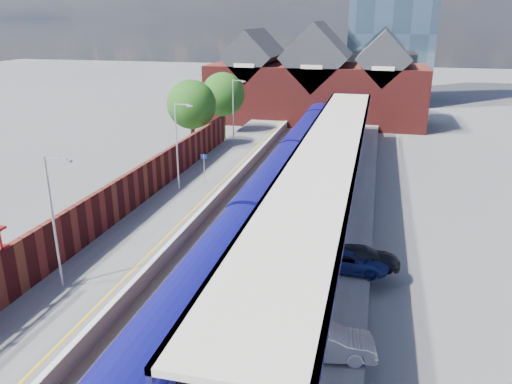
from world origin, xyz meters
TOP-DOWN VIEW (x-y plane):
  - ground at (0.00, 30.00)m, footprint 240.00×240.00m
  - ballast_bed at (0.00, 20.00)m, footprint 6.00×76.00m
  - rails at (0.00, 20.00)m, footprint 4.51×76.00m
  - left_platform at (-5.50, 20.00)m, footprint 5.00×76.00m
  - right_platform at (6.00, 20.00)m, footprint 6.00×76.00m
  - coping_left at (-3.15, 20.00)m, footprint 0.30×76.00m
  - coping_right at (3.15, 20.00)m, footprint 0.30×76.00m
  - yellow_line at (-3.75, 20.00)m, footprint 0.14×76.00m
  - train at (1.49, 29.80)m, footprint 2.88×65.91m
  - canopy at (5.48, 21.95)m, footprint 4.50×52.00m
  - lamp_post_b at (-6.36, 6.00)m, footprint 1.48×0.18m
  - lamp_post_c at (-6.36, 22.00)m, footprint 1.48×0.18m
  - lamp_post_d at (-6.36, 38.00)m, footprint 1.48×0.18m
  - platform_sign at (-5.00, 24.00)m, footprint 0.55×0.08m
  - brick_wall at (-8.10, 13.54)m, footprint 0.35×50.00m
  - station_building at (0.00, 58.00)m, footprint 30.00×12.12m
  - tree_near at (-10.35, 35.91)m, footprint 5.20×5.20m
  - tree_far at (-9.35, 43.91)m, footprint 5.20×5.20m
  - parked_car_silver at (7.29, 3.51)m, footprint 4.37×2.15m
  - parked_car_dark at (8.50, 11.79)m, footprint 4.38×2.32m
  - parked_car_blue at (7.86, 11.27)m, footprint 4.30×2.08m

SIDE VIEW (x-z plane):
  - ground at x=0.00m, z-range 0.00..0.00m
  - ballast_bed at x=0.00m, z-range 0.00..0.06m
  - rails at x=0.00m, z-range 0.05..0.19m
  - left_platform at x=-5.50m, z-range 0.00..1.00m
  - right_platform at x=6.00m, z-range 0.00..1.00m
  - yellow_line at x=-3.75m, z-range 1.00..1.01m
  - coping_left at x=-3.15m, z-range 1.00..1.05m
  - coping_right at x=3.15m, z-range 1.00..1.05m
  - parked_car_blue at x=7.86m, z-range 1.00..2.18m
  - parked_car_dark at x=8.50m, z-range 1.00..2.21m
  - parked_car_silver at x=7.29m, z-range 1.00..2.38m
  - train at x=1.49m, z-range 0.40..3.85m
  - brick_wall at x=-8.10m, z-range 0.52..4.38m
  - platform_sign at x=-5.00m, z-range 1.44..3.94m
  - lamp_post_b at x=-6.36m, z-range 1.49..8.49m
  - lamp_post_c at x=-6.36m, z-range 1.49..8.49m
  - lamp_post_d at x=-6.36m, z-range 1.49..8.49m
  - canopy at x=5.48m, z-range 3.01..7.49m
  - tree_near at x=-10.35m, z-range 1.30..9.40m
  - tree_far at x=-9.35m, z-range 1.30..9.40m
  - station_building at x=0.00m, z-range -1.44..12.34m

